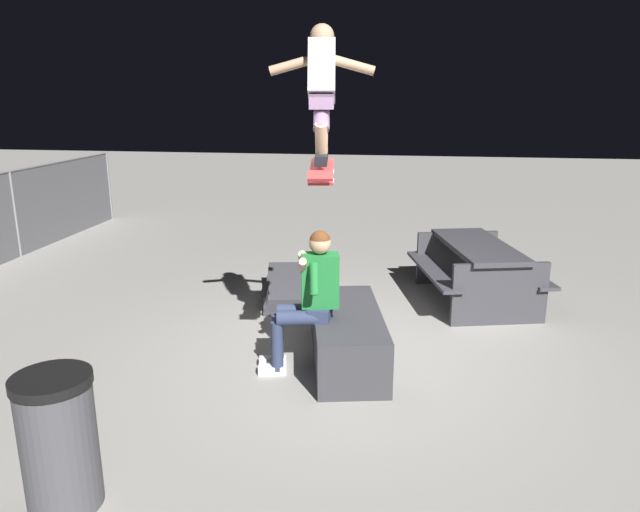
{
  "coord_description": "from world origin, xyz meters",
  "views": [
    {
      "loc": [
        -5.3,
        -0.58,
        2.53
      ],
      "look_at": [
        -0.22,
        0.21,
        1.11
      ],
      "focal_mm": 33.18,
      "sensor_mm": 36.0,
      "label": 1
    }
  ],
  "objects_px": {
    "person_sitting_on_ledge": "(308,294)",
    "picnic_table_back": "(477,263)",
    "ledge_box_main": "(347,337)",
    "trash_bin": "(59,441)",
    "skater_airborne": "(322,87)",
    "skateboard": "(322,171)",
    "kicker_ramp": "(297,293)"
  },
  "relations": [
    {
      "from": "person_sitting_on_ledge",
      "to": "kicker_ramp",
      "type": "height_order",
      "value": "person_sitting_on_ledge"
    },
    {
      "from": "skater_airborne",
      "to": "skateboard",
      "type": "bearing_deg",
      "value": -172.67
    },
    {
      "from": "person_sitting_on_ledge",
      "to": "ledge_box_main",
      "type": "bearing_deg",
      "value": -56.89
    },
    {
      "from": "person_sitting_on_ledge",
      "to": "kicker_ramp",
      "type": "distance_m",
      "value": 2.11
    },
    {
      "from": "picnic_table_back",
      "to": "person_sitting_on_ledge",
      "type": "bearing_deg",
      "value": 141.47
    },
    {
      "from": "person_sitting_on_ledge",
      "to": "skater_airborne",
      "type": "bearing_deg",
      "value": -102.46
    },
    {
      "from": "picnic_table_back",
      "to": "trash_bin",
      "type": "relative_size",
      "value": 2.21
    },
    {
      "from": "skateboard",
      "to": "trash_bin",
      "type": "relative_size",
      "value": 1.16
    },
    {
      "from": "ledge_box_main",
      "to": "skateboard",
      "type": "bearing_deg",
      "value": 146.38
    },
    {
      "from": "ledge_box_main",
      "to": "picnic_table_back",
      "type": "bearing_deg",
      "value": -35.48
    },
    {
      "from": "kicker_ramp",
      "to": "skater_airborne",
      "type": "bearing_deg",
      "value": -162.53
    },
    {
      "from": "ledge_box_main",
      "to": "skater_airborne",
      "type": "relative_size",
      "value": 1.42
    },
    {
      "from": "kicker_ramp",
      "to": "picnic_table_back",
      "type": "relative_size",
      "value": 0.69
    },
    {
      "from": "ledge_box_main",
      "to": "trash_bin",
      "type": "bearing_deg",
      "value": 146.86
    },
    {
      "from": "ledge_box_main",
      "to": "skater_airborne",
      "type": "distance_m",
      "value": 2.34
    },
    {
      "from": "skateboard",
      "to": "picnic_table_back",
      "type": "bearing_deg",
      "value": -35.23
    },
    {
      "from": "person_sitting_on_ledge",
      "to": "picnic_table_back",
      "type": "distance_m",
      "value": 2.79
    },
    {
      "from": "ledge_box_main",
      "to": "skater_airborne",
      "type": "bearing_deg",
      "value": 139.88
    },
    {
      "from": "skater_airborne",
      "to": "kicker_ramp",
      "type": "xyz_separation_m",
      "value": [
        1.97,
        0.62,
        -2.51
      ]
    },
    {
      "from": "person_sitting_on_ledge",
      "to": "skater_airborne",
      "type": "xyz_separation_m",
      "value": [
        -0.03,
        -0.13,
        1.82
      ]
    },
    {
      "from": "person_sitting_on_ledge",
      "to": "kicker_ramp",
      "type": "bearing_deg",
      "value": 14.18
    },
    {
      "from": "skater_airborne",
      "to": "picnic_table_back",
      "type": "xyz_separation_m",
      "value": [
        2.21,
        -1.6,
        -2.08
      ]
    },
    {
      "from": "trash_bin",
      "to": "ledge_box_main",
      "type": "bearing_deg",
      "value": -33.14
    },
    {
      "from": "person_sitting_on_ledge",
      "to": "picnic_table_back",
      "type": "relative_size",
      "value": 0.68
    },
    {
      "from": "skateboard",
      "to": "ledge_box_main",
      "type": "bearing_deg",
      "value": -33.62
    },
    {
      "from": "skateboard",
      "to": "picnic_table_back",
      "type": "xyz_separation_m",
      "value": [
        2.26,
        -1.6,
        -1.39
      ]
    },
    {
      "from": "ledge_box_main",
      "to": "kicker_ramp",
      "type": "bearing_deg",
      "value": 25.83
    },
    {
      "from": "ledge_box_main",
      "to": "trash_bin",
      "type": "relative_size",
      "value": 1.78
    },
    {
      "from": "person_sitting_on_ledge",
      "to": "skateboard",
      "type": "relative_size",
      "value": 1.3
    },
    {
      "from": "skateboard",
      "to": "picnic_table_back",
      "type": "height_order",
      "value": "skateboard"
    },
    {
      "from": "person_sitting_on_ledge",
      "to": "skateboard",
      "type": "distance_m",
      "value": 1.15
    },
    {
      "from": "ledge_box_main",
      "to": "kicker_ramp",
      "type": "relative_size",
      "value": 1.16
    }
  ]
}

